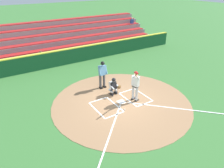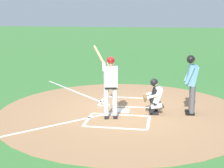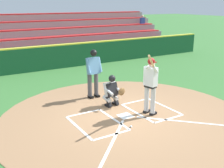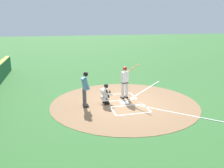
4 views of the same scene
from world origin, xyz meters
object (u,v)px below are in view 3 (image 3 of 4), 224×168
at_px(batter, 151,82).
at_px(plate_umpire, 93,70).
at_px(catcher, 112,90).
at_px(baseball, 131,127).

xyz_separation_m(batter, plate_umpire, (0.78, -2.41, -0.02)).
distance_m(catcher, baseball, 1.92).
height_order(plate_umpire, baseball, plate_umpire).
relative_size(plate_umpire, baseball, 25.20).
xyz_separation_m(batter, catcher, (0.64, -1.29, -0.51)).
relative_size(catcher, plate_umpire, 0.61).
bearing_deg(baseball, batter, -155.05).
xyz_separation_m(batter, baseball, (1.08, 0.50, -1.06)).
xyz_separation_m(catcher, plate_umpire, (0.14, -1.12, 0.49)).
height_order(batter, catcher, batter).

